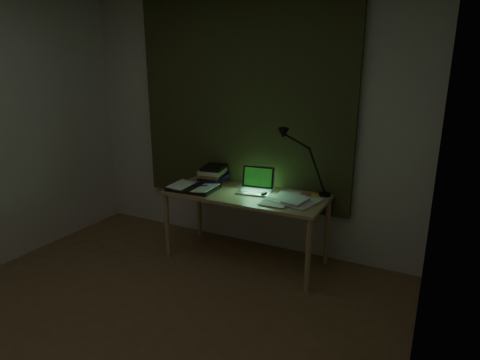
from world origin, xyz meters
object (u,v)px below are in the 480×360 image
Objects in this scene: desk_lamp at (326,164)px; book_stack at (213,174)px; loose_papers at (290,200)px; laptop at (254,181)px; open_textbook at (193,188)px; desk at (246,227)px.

book_stack is at bearing -162.97° from desk_lamp.
loose_papers is 0.68× the size of desk_lamp.
laptop is 0.79× the size of open_textbook.
desk is 5.51× the size of book_stack.
desk_lamp is at bearing 10.63° from laptop.
open_textbook is at bearing -98.37° from book_stack.
desk_lamp is at bearing 4.58° from book_stack.
loose_papers is at bearing -12.10° from book_stack.
desk_lamp is at bearing 51.03° from loose_papers.
book_stack is 0.90m from loose_papers.
laptop is 0.52m from book_stack.
laptop is 0.65m from desk_lamp.
loose_papers is (0.92, 0.10, -0.01)m from open_textbook.
open_textbook is 0.30m from book_stack.
laptop is 1.30× the size of book_stack.
laptop is (0.06, 0.05, 0.44)m from desk.
open_textbook is at bearing -171.03° from laptop.
laptop is at bearing 13.83° from open_textbook.
loose_papers reaches higher than desk.
open_textbook is (-0.55, -0.17, -0.09)m from laptop.
laptop reaches higher than desk.
desk_lamp is (0.66, 0.26, 0.62)m from desk.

